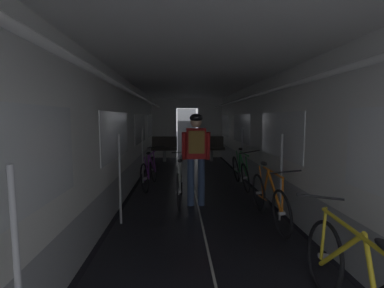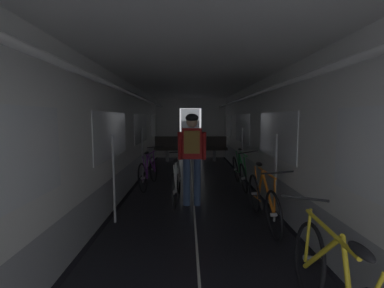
# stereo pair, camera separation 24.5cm
# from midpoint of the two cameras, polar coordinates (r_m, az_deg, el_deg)

# --- Properties ---
(train_car_shell) EXTENTS (3.14, 12.34, 2.57)m
(train_car_shell) POSITION_cam_midpoint_polar(r_m,az_deg,el_deg) (5.56, 1.52, 6.14)
(train_car_shell) COLOR black
(train_car_shell) RESTS_ON ground
(bench_seat_far_left) EXTENTS (0.98, 0.51, 0.95)m
(bench_seat_far_left) POSITION_cam_midpoint_polar(r_m,az_deg,el_deg) (10.11, -4.70, -0.51)
(bench_seat_far_left) COLOR gray
(bench_seat_far_left) RESTS_ON ground
(bench_seat_far_right) EXTENTS (0.98, 0.51, 0.95)m
(bench_seat_far_right) POSITION_cam_midpoint_polar(r_m,az_deg,el_deg) (10.15, 5.49, -0.49)
(bench_seat_far_right) COLOR gray
(bench_seat_far_right) RESTS_ON ground
(bicycle_purple) EXTENTS (0.47, 1.69, 0.95)m
(bicycle_purple) POSITION_cam_midpoint_polar(r_m,az_deg,el_deg) (6.38, -8.28, -5.87)
(bicycle_purple) COLOR black
(bicycle_purple) RESTS_ON ground
(bicycle_orange) EXTENTS (0.44, 1.69, 0.95)m
(bicycle_orange) POSITION_cam_midpoint_polar(r_m,az_deg,el_deg) (4.37, 16.66, -11.44)
(bicycle_orange) COLOR black
(bicycle_orange) RESTS_ON ground
(bicycle_green) EXTENTS (0.44, 1.69, 0.96)m
(bicycle_green) POSITION_cam_midpoint_polar(r_m,az_deg,el_deg) (6.44, 11.33, -5.83)
(bicycle_green) COLOR black
(bicycle_green) RESTS_ON ground
(person_cyclist_aisle) EXTENTS (0.54, 0.40, 1.73)m
(person_cyclist_aisle) POSITION_cam_midpoint_polar(r_m,az_deg,el_deg) (4.88, 1.43, -1.16)
(person_cyclist_aisle) COLOR #384C75
(person_cyclist_aisle) RESTS_ON ground
(bicycle_white_in_aisle) EXTENTS (0.44, 1.69, 0.94)m
(bicycle_white_in_aisle) POSITION_cam_midpoint_polar(r_m,az_deg,el_deg) (5.26, -2.04, -8.28)
(bicycle_white_in_aisle) COLOR black
(bicycle_white_in_aisle) RESTS_ON ground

